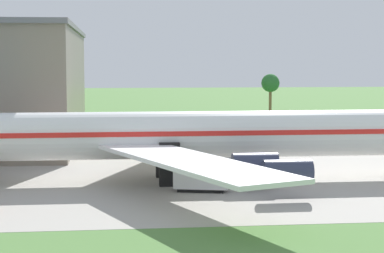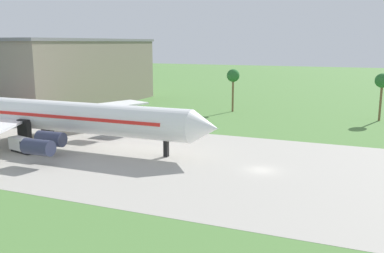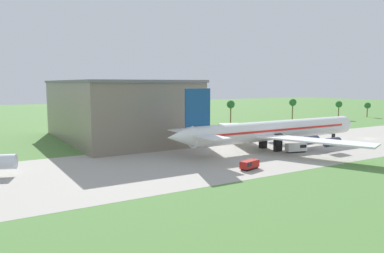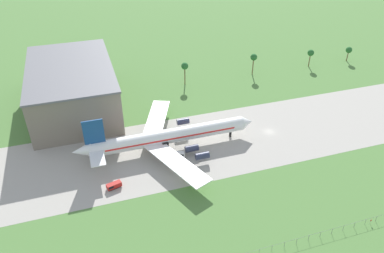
{
  "view_description": "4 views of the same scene",
  "coord_description": "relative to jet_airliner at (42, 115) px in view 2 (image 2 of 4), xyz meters",
  "views": [
    {
      "loc": [
        -51.79,
        -81.53,
        14.58
      ],
      "look_at": [
        -42.39,
        1.68,
        6.69
      ],
      "focal_mm": 65.0,
      "sensor_mm": 36.0,
      "label": 1
    },
    {
      "loc": [
        14.23,
        -62.81,
        19.43
      ],
      "look_at": [
        -12.27,
        1.68,
        5.69
      ],
      "focal_mm": 40.0,
      "sensor_mm": 36.0,
      "label": 2
    },
    {
      "loc": [
        -121.92,
        -79.58,
        19.5
      ],
      "look_at": [
        -72.52,
        1.68,
        8.54
      ],
      "focal_mm": 35.0,
      "sensor_mm": 36.0,
      "label": 3
    },
    {
      "loc": [
        -71.21,
        -114.77,
        88.28
      ],
      "look_at": [
        -32.64,
        5.0,
        6.0
      ],
      "focal_mm": 35.0,
      "sensor_mm": 36.0,
      "label": 4
    }
  ],
  "objects": [
    {
      "name": "fuel_truck",
      "position": [
        1.72,
        -7.13,
        -4.22
      ],
      "size": [
        6.33,
        3.37,
        2.59
      ],
      "color": "black",
      "rests_on": "ground_plane"
    },
    {
      "name": "ground_plane",
      "position": [
        43.72,
        -1.68,
        -5.62
      ],
      "size": [
        600.0,
        600.0,
        0.0
      ],
      "primitive_type": "plane",
      "color": "#517F3D"
    },
    {
      "name": "terminal_building",
      "position": [
        -32.57,
        44.48,
        4.67
      ],
      "size": [
        36.72,
        61.2,
        20.55
      ],
      "color": "slate",
      "rests_on": "ground_plane"
    },
    {
      "name": "jet_airliner",
      "position": [
        0.0,
        0.0,
        0.0
      ],
      "size": [
        71.95,
        61.79,
        18.24
      ],
      "color": "white",
      "rests_on": "ground_plane"
    },
    {
      "name": "taxiway_strip",
      "position": [
        43.72,
        -1.68,
        -5.61
      ],
      "size": [
        320.0,
        44.0,
        0.02
      ],
      "color": "#A8A399",
      "rests_on": "ground_plane"
    }
  ]
}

